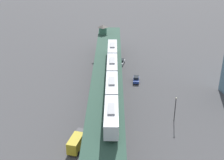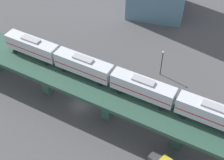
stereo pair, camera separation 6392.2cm
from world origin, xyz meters
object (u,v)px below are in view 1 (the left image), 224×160
(subway_train, at_px, (112,76))
(signal_hut, at_px, (103,29))
(street_car_blue, at_px, (136,79))
(street_lamp, at_px, (175,107))
(delivery_truck, at_px, (77,141))
(street_car_white, at_px, (121,62))

(subway_train, bearing_deg, signal_hut, -98.25)
(street_car_blue, xyz_separation_m, street_lamp, (-2.80, 24.15, 3.17))
(delivery_truck, bearing_deg, street_car_white, -115.73)
(delivery_truck, bearing_deg, street_lamp, -168.14)
(signal_hut, relative_size, street_car_blue, 0.82)
(street_car_blue, height_order, street_car_white, same)
(subway_train, height_order, signal_hut, subway_train)
(signal_hut, height_order, delivery_truck, signal_hut)
(subway_train, relative_size, street_lamp, 7.08)
(street_car_white, bearing_deg, street_lamp, 95.51)
(delivery_truck, height_order, street_lamp, street_lamp)
(subway_train, relative_size, street_car_blue, 10.36)
(street_lamp, bearing_deg, signal_hut, -81.20)
(street_lamp, bearing_deg, street_car_blue, -83.40)
(signal_hut, xyz_separation_m, street_car_white, (-4.24, 12.53, -8.90))
(delivery_truck, xyz_separation_m, street_lamp, (-25.38, -5.33, 2.35))
(subway_train, height_order, street_lamp, subway_train)
(signal_hut, distance_m, street_lamp, 52.90)
(signal_hut, bearing_deg, street_lamp, 98.80)
(subway_train, bearing_deg, street_car_white, -108.60)
(signal_hut, bearing_deg, delivery_truck, 73.17)
(subway_train, bearing_deg, street_lamp, 151.54)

